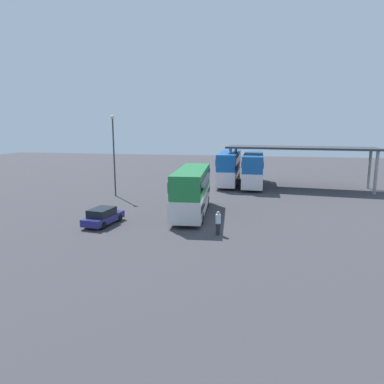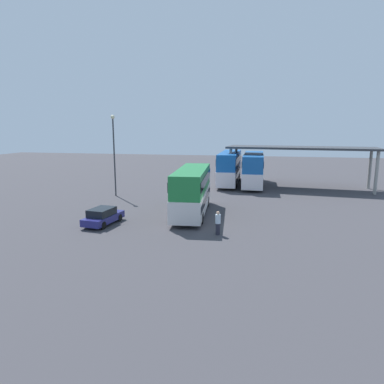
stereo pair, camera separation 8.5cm
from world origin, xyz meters
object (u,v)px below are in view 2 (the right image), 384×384
parked_hatchback (103,216)px  double_decker_near_canopy (230,167)px  double_decker_mid_row (253,168)px  pedestrian_waiting (218,223)px  lamppost_tall (114,147)px  double_decker_main (192,189)px

parked_hatchback → double_decker_near_canopy: size_ratio=0.35×
parked_hatchback → double_decker_mid_row: bearing=-20.4°
pedestrian_waiting → lamppost_tall: bearing=180.0°
double_decker_mid_row → lamppost_tall: bearing=123.9°
double_decker_main → parked_hatchback: double_decker_main is taller
double_decker_main → double_decker_near_canopy: (1.65, 17.49, 0.16)m
parked_hatchback → lamppost_tall: lamppost_tall is taller
double_decker_near_canopy → pedestrian_waiting: 23.16m
parked_hatchback → double_decker_mid_row: (11.14, 21.51, 1.66)m
double_decker_mid_row → double_decker_main: bearing=163.2°
double_decker_main → parked_hatchback: 8.04m
lamppost_tall → pedestrian_waiting: lamppost_tall is taller
double_decker_mid_row → lamppost_tall: size_ratio=1.28×
double_decker_near_canopy → lamppost_tall: lamppost_tall is taller
lamppost_tall → pedestrian_waiting: size_ratio=5.17×
double_decker_near_canopy → pedestrian_waiting: double_decker_near_canopy is taller
double_decker_main → double_decker_mid_row: size_ratio=0.90×
lamppost_tall → pedestrian_waiting: (13.23, -11.99, -4.68)m
lamppost_tall → pedestrian_waiting: 18.46m
pedestrian_waiting → parked_hatchback: bearing=-142.6°
double_decker_main → double_decker_near_canopy: bearing=-10.1°
parked_hatchback → double_decker_mid_row: 24.28m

